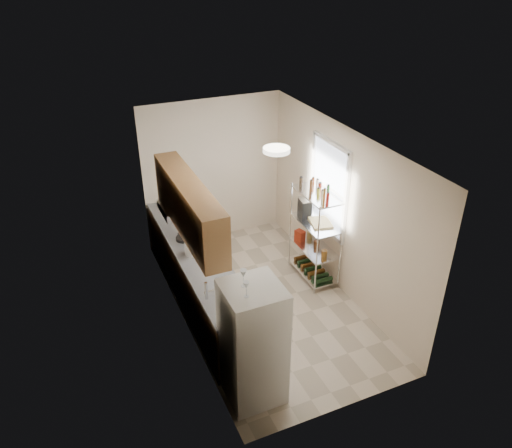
{
  "coord_description": "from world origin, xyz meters",
  "views": [
    {
      "loc": [
        -2.57,
        -5.53,
        4.78
      ],
      "look_at": [
        -0.04,
        0.25,
        1.24
      ],
      "focal_mm": 35.0,
      "sensor_mm": 36.0,
      "label": 1
    }
  ],
  "objects_px": {
    "cutting_board": "(321,222)",
    "espresso_machine": "(305,207)",
    "refrigerator": "(253,343)",
    "frying_pan_large": "(184,238)",
    "rice_cooker": "(193,248)"
  },
  "relations": [
    {
      "from": "cutting_board",
      "to": "espresso_machine",
      "type": "distance_m",
      "value": 0.39
    },
    {
      "from": "refrigerator",
      "to": "frying_pan_large",
      "type": "bearing_deg",
      "value": 92.59
    },
    {
      "from": "frying_pan_large",
      "to": "cutting_board",
      "type": "height_order",
      "value": "cutting_board"
    },
    {
      "from": "rice_cooker",
      "to": "cutting_board",
      "type": "bearing_deg",
      "value": -3.74
    },
    {
      "from": "refrigerator",
      "to": "rice_cooker",
      "type": "relative_size",
      "value": 6.89
    },
    {
      "from": "cutting_board",
      "to": "espresso_machine",
      "type": "height_order",
      "value": "espresso_machine"
    },
    {
      "from": "refrigerator",
      "to": "espresso_machine",
      "type": "relative_size",
      "value": 5.65
    },
    {
      "from": "refrigerator",
      "to": "espresso_machine",
      "type": "height_order",
      "value": "refrigerator"
    },
    {
      "from": "frying_pan_large",
      "to": "espresso_machine",
      "type": "xyz_separation_m",
      "value": [
        1.94,
        -0.21,
        0.23
      ]
    },
    {
      "from": "refrigerator",
      "to": "frying_pan_large",
      "type": "relative_size",
      "value": 6.37
    },
    {
      "from": "refrigerator",
      "to": "cutting_board",
      "type": "relative_size",
      "value": 4.01
    },
    {
      "from": "frying_pan_large",
      "to": "cutting_board",
      "type": "xyz_separation_m",
      "value": [
        2.04,
        -0.56,
        0.1
      ]
    },
    {
      "from": "espresso_machine",
      "to": "refrigerator",
      "type": "bearing_deg",
      "value": -121.89
    },
    {
      "from": "espresso_machine",
      "to": "cutting_board",
      "type": "bearing_deg",
      "value": -66.68
    },
    {
      "from": "rice_cooker",
      "to": "cutting_board",
      "type": "distance_m",
      "value": 2.04
    }
  ]
}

